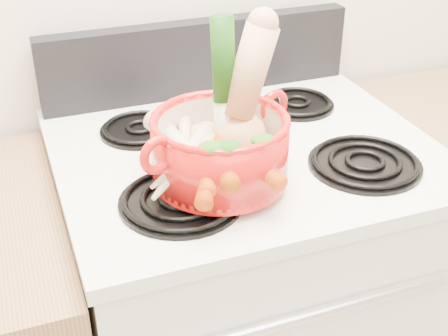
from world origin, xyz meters
name	(u,v)px	position (x,y,z in m)	size (l,w,h in m)	color
stove_body	(242,319)	(0.00, 1.40, 0.46)	(0.76, 0.65, 0.92)	silver
cooktop	(245,152)	(0.00, 1.40, 0.93)	(0.78, 0.67, 0.03)	silver
control_backsplash	(198,58)	(0.00, 1.70, 1.04)	(0.76, 0.05, 0.18)	black
oven_handle	(315,314)	(0.00, 1.06, 0.78)	(0.02, 0.02, 0.60)	silver
burner_front_left	(181,199)	(-0.19, 1.24, 0.96)	(0.22, 0.22, 0.02)	black
burner_front_right	(365,162)	(0.19, 1.24, 0.96)	(0.22, 0.22, 0.02)	black
burner_back_left	(140,128)	(-0.19, 1.54, 0.96)	(0.17, 0.17, 0.02)	black
burner_back_right	(297,103)	(0.19, 1.54, 0.96)	(0.17, 0.17, 0.02)	black
dutch_oven	(220,149)	(-0.10, 1.27, 1.03)	(0.25, 0.25, 0.12)	#B7130F
pot_handle_left	(157,155)	(-0.23, 1.22, 1.07)	(0.07, 0.07, 0.02)	#B7130F
pot_handle_right	(274,106)	(0.03, 1.32, 1.07)	(0.07, 0.07, 0.02)	#B7130F
squash	(240,95)	(-0.06, 1.29, 1.12)	(0.11, 0.11, 0.26)	tan
leek	(225,89)	(-0.08, 1.30, 1.13)	(0.04, 0.04, 0.28)	silver
ginger	(202,136)	(-0.11, 1.36, 1.01)	(0.08, 0.06, 0.04)	tan
parsnip_0	(174,152)	(-0.18, 1.31, 1.01)	(0.04, 0.04, 0.21)	beige
parsnip_1	(183,161)	(-0.18, 1.27, 1.02)	(0.04, 0.04, 0.21)	#F0E9C3
parsnip_2	(182,144)	(-0.16, 1.31, 1.03)	(0.05, 0.05, 0.21)	beige
parsnip_3	(183,161)	(-0.18, 1.25, 1.03)	(0.04, 0.04, 0.16)	beige
parsnip_4	(185,130)	(-0.15, 1.35, 1.04)	(0.04, 0.04, 0.19)	beige
carrot_0	(219,168)	(-0.12, 1.24, 1.01)	(0.03, 0.03, 0.17)	#C44309
carrot_1	(206,180)	(-0.16, 1.20, 1.02)	(0.03, 0.03, 0.15)	#B83409
carrot_2	(251,163)	(-0.07, 1.21, 1.02)	(0.03, 0.03, 0.17)	red
carrot_3	(203,170)	(-0.16, 1.21, 1.03)	(0.03, 0.03, 0.13)	#D65E0A
carrot_4	(222,159)	(-0.12, 1.22, 1.04)	(0.03, 0.03, 0.17)	#C64809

